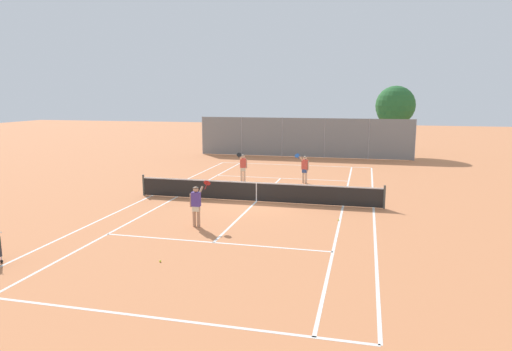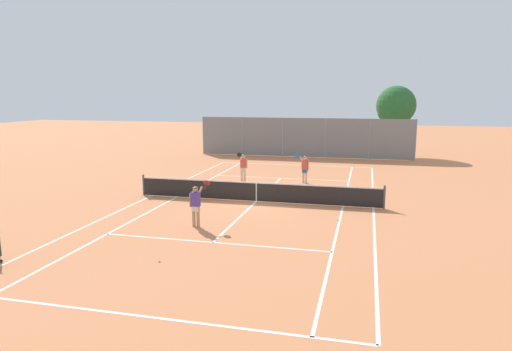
{
  "view_description": "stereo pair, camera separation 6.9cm",
  "coord_description": "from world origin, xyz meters",
  "px_view_note": "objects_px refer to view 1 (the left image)",
  "views": [
    {
      "loc": [
        5.03,
        -20.88,
        5.09
      ],
      "look_at": [
        -0.38,
        1.5,
        1.0
      ],
      "focal_mm": 32.0,
      "sensor_mm": 36.0,
      "label": 1
    },
    {
      "loc": [
        5.1,
        -20.87,
        5.09
      ],
      "look_at": [
        -0.38,
        1.5,
        1.0
      ],
      "focal_mm": 32.0,
      "sensor_mm": 36.0,
      "label": 2
    }
  ],
  "objects_px": {
    "tennis_net": "(256,191)",
    "player_near_side": "(196,203)",
    "loose_tennis_ball_2": "(338,220)",
    "loose_tennis_ball_3": "(268,186)",
    "loose_tennis_ball_0": "(160,261)",
    "player_far_right": "(305,167)",
    "loose_tennis_ball_1": "(266,184)",
    "player_far_left": "(243,166)",
    "tree_behind_left": "(394,107)"
  },
  "relations": [
    {
      "from": "loose_tennis_ball_0",
      "to": "loose_tennis_ball_3",
      "type": "bearing_deg",
      "value": 86.29
    },
    {
      "from": "player_far_right",
      "to": "loose_tennis_ball_2",
      "type": "bearing_deg",
      "value": -72.48
    },
    {
      "from": "player_far_left",
      "to": "loose_tennis_ball_1",
      "type": "distance_m",
      "value": 1.93
    },
    {
      "from": "tree_behind_left",
      "to": "player_far_left",
      "type": "bearing_deg",
      "value": -122.29
    },
    {
      "from": "loose_tennis_ball_2",
      "to": "tennis_net",
      "type": "bearing_deg",
      "value": 148.04
    },
    {
      "from": "loose_tennis_ball_1",
      "to": "loose_tennis_ball_2",
      "type": "bearing_deg",
      "value": -56.16
    },
    {
      "from": "player_far_right",
      "to": "player_far_left",
      "type": "bearing_deg",
      "value": -175.45
    },
    {
      "from": "tennis_net",
      "to": "loose_tennis_ball_3",
      "type": "relative_size",
      "value": 181.82
    },
    {
      "from": "loose_tennis_ball_3",
      "to": "tree_behind_left",
      "type": "relative_size",
      "value": 0.01
    },
    {
      "from": "player_near_side",
      "to": "player_far_right",
      "type": "distance_m",
      "value": 10.28
    },
    {
      "from": "player_far_right",
      "to": "tree_behind_left",
      "type": "distance_m",
      "value": 15.69
    },
    {
      "from": "player_near_side",
      "to": "loose_tennis_ball_3",
      "type": "height_order",
      "value": "player_near_side"
    },
    {
      "from": "loose_tennis_ball_3",
      "to": "tree_behind_left",
      "type": "distance_m",
      "value": 17.99
    },
    {
      "from": "loose_tennis_ball_0",
      "to": "loose_tennis_ball_3",
      "type": "relative_size",
      "value": 1.0
    },
    {
      "from": "loose_tennis_ball_2",
      "to": "loose_tennis_ball_3",
      "type": "bearing_deg",
      "value": 124.74
    },
    {
      "from": "loose_tennis_ball_2",
      "to": "loose_tennis_ball_3",
      "type": "height_order",
      "value": "same"
    },
    {
      "from": "loose_tennis_ball_3",
      "to": "loose_tennis_ball_2",
      "type": "bearing_deg",
      "value": -55.26
    },
    {
      "from": "player_far_right",
      "to": "loose_tennis_ball_2",
      "type": "height_order",
      "value": "player_far_right"
    },
    {
      "from": "player_far_right",
      "to": "loose_tennis_ball_1",
      "type": "xyz_separation_m",
      "value": [
        -2.07,
        -0.99,
        -0.89
      ]
    },
    {
      "from": "player_far_left",
      "to": "loose_tennis_ball_3",
      "type": "bearing_deg",
      "value": -35.19
    },
    {
      "from": "tree_behind_left",
      "to": "player_near_side",
      "type": "bearing_deg",
      "value": -109.38
    },
    {
      "from": "player_near_side",
      "to": "player_far_right",
      "type": "relative_size",
      "value": 1.0
    },
    {
      "from": "loose_tennis_ball_2",
      "to": "player_near_side",
      "type": "bearing_deg",
      "value": -158.11
    },
    {
      "from": "player_far_left",
      "to": "player_near_side",
      "type": "bearing_deg",
      "value": -85.66
    },
    {
      "from": "player_far_left",
      "to": "loose_tennis_ball_0",
      "type": "xyz_separation_m",
      "value": [
        1.01,
        -13.47,
        -0.89
      ]
    },
    {
      "from": "tennis_net",
      "to": "player_near_side",
      "type": "distance_m",
      "value": 4.87
    },
    {
      "from": "player_far_left",
      "to": "loose_tennis_ball_1",
      "type": "height_order",
      "value": "player_far_left"
    },
    {
      "from": "player_far_left",
      "to": "player_far_right",
      "type": "relative_size",
      "value": 1.0
    },
    {
      "from": "tennis_net",
      "to": "tree_behind_left",
      "type": "height_order",
      "value": "tree_behind_left"
    },
    {
      "from": "tennis_net",
      "to": "tree_behind_left",
      "type": "relative_size",
      "value": 2.06
    },
    {
      "from": "tennis_net",
      "to": "loose_tennis_ball_0",
      "type": "relative_size",
      "value": 181.82
    },
    {
      "from": "loose_tennis_ball_0",
      "to": "loose_tennis_ball_1",
      "type": "height_order",
      "value": "same"
    },
    {
      "from": "player_near_side",
      "to": "loose_tennis_ball_0",
      "type": "relative_size",
      "value": 26.88
    },
    {
      "from": "player_far_left",
      "to": "loose_tennis_ball_1",
      "type": "xyz_separation_m",
      "value": [
        1.56,
        -0.7,
        -0.89
      ]
    },
    {
      "from": "loose_tennis_ball_2",
      "to": "loose_tennis_ball_0",
      "type": "bearing_deg",
      "value": -129.9
    },
    {
      "from": "loose_tennis_ball_1",
      "to": "loose_tennis_ball_0",
      "type": "bearing_deg",
      "value": -92.47
    },
    {
      "from": "tennis_net",
      "to": "loose_tennis_ball_0",
      "type": "xyz_separation_m",
      "value": [
        -0.99,
        -8.58,
        -0.48
      ]
    },
    {
      "from": "tennis_net",
      "to": "player_far_right",
      "type": "height_order",
      "value": "player_far_right"
    },
    {
      "from": "player_near_side",
      "to": "tree_behind_left",
      "type": "distance_m",
      "value": 25.82
    },
    {
      "from": "loose_tennis_ball_0",
      "to": "loose_tennis_ball_2",
      "type": "bearing_deg",
      "value": 50.1
    },
    {
      "from": "loose_tennis_ball_1",
      "to": "loose_tennis_ball_2",
      "type": "height_order",
      "value": "same"
    },
    {
      "from": "loose_tennis_ball_0",
      "to": "tree_behind_left",
      "type": "relative_size",
      "value": 0.01
    },
    {
      "from": "player_near_side",
      "to": "loose_tennis_ball_3",
      "type": "xyz_separation_m",
      "value": [
        1.08,
        8.3,
        -0.89
      ]
    },
    {
      "from": "player_near_side",
      "to": "loose_tennis_ball_3",
      "type": "distance_m",
      "value": 8.41
    },
    {
      "from": "tree_behind_left",
      "to": "loose_tennis_ball_1",
      "type": "bearing_deg",
      "value": -116.6
    },
    {
      "from": "tennis_net",
      "to": "player_near_side",
      "type": "bearing_deg",
      "value": -105.23
    },
    {
      "from": "player_far_right",
      "to": "loose_tennis_ball_3",
      "type": "height_order",
      "value": "player_far_right"
    },
    {
      "from": "player_far_left",
      "to": "loose_tennis_ball_2",
      "type": "xyz_separation_m",
      "value": [
        6.07,
        -7.42,
        -0.89
      ]
    },
    {
      "from": "player_far_right",
      "to": "loose_tennis_ball_2",
      "type": "xyz_separation_m",
      "value": [
        2.43,
        -7.71,
        -0.89
      ]
    },
    {
      "from": "loose_tennis_ball_3",
      "to": "tree_behind_left",
      "type": "xyz_separation_m",
      "value": [
        7.43,
        15.88,
        4.04
      ]
    }
  ]
}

